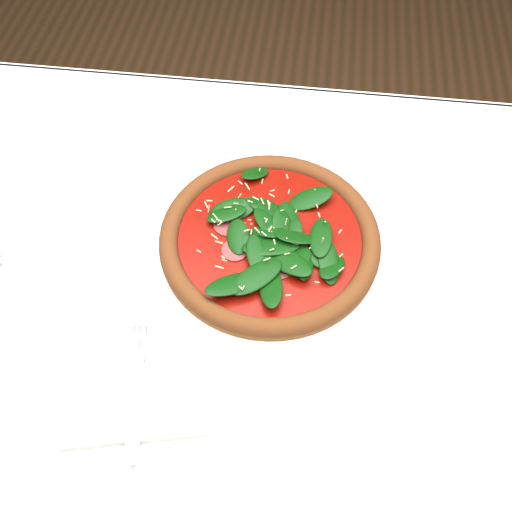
# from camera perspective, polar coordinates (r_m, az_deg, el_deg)

# --- Properties ---
(ground) EXTENTS (6.00, 6.00, 0.00)m
(ground) POSITION_cam_1_polar(r_m,az_deg,el_deg) (1.42, 1.28, -19.34)
(ground) COLOR brown
(ground) RESTS_ON ground
(dining_table) EXTENTS (1.21, 0.81, 0.75)m
(dining_table) POSITION_cam_1_polar(r_m,az_deg,el_deg) (0.82, 2.13, -7.23)
(dining_table) COLOR white
(dining_table) RESTS_ON ground
(plate) EXTENTS (0.34, 0.34, 0.01)m
(plate) POSITION_cam_1_polar(r_m,az_deg,el_deg) (0.76, 1.36, 1.11)
(plate) COLOR white
(plate) RESTS_ON dining_table
(pizza) EXTENTS (0.36, 0.36, 0.04)m
(pizza) POSITION_cam_1_polar(r_m,az_deg,el_deg) (0.74, 1.39, 1.97)
(pizza) COLOR #985524
(pizza) RESTS_ON plate
(napkin) EXTENTS (0.18, 0.11, 0.01)m
(napkin) POSITION_cam_1_polar(r_m,az_deg,el_deg) (0.67, -11.92, -14.65)
(napkin) COLOR white
(napkin) RESTS_ON dining_table
(fork) EXTENTS (0.05, 0.16, 0.00)m
(fork) POSITION_cam_1_polar(r_m,az_deg,el_deg) (0.67, -11.95, -12.04)
(fork) COLOR silver
(fork) RESTS_ON napkin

